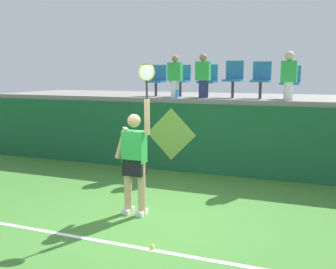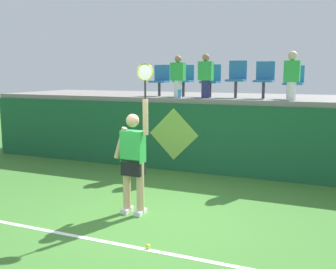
% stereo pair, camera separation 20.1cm
% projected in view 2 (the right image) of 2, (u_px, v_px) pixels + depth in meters
% --- Properties ---
extents(ground_plane, '(40.00, 40.00, 0.00)m').
position_uv_depth(ground_plane, '(151.00, 221.00, 6.52)').
color(ground_plane, '#3D752D').
extents(court_back_wall, '(12.99, 0.20, 1.65)m').
position_uv_depth(court_back_wall, '(213.00, 139.00, 9.45)').
color(court_back_wall, '#195633').
rests_on(court_back_wall, ground_plane).
extents(spectator_platform, '(12.99, 3.12, 0.12)m').
position_uv_depth(spectator_platform, '(230.00, 98.00, 10.69)').
color(spectator_platform, gray).
rests_on(spectator_platform, court_back_wall).
extents(court_baseline_stripe, '(11.70, 0.08, 0.01)m').
position_uv_depth(court_baseline_stripe, '(120.00, 244.00, 5.61)').
color(court_baseline_stripe, white).
rests_on(court_baseline_stripe, ground_plane).
extents(tennis_player, '(0.75, 0.27, 2.53)m').
position_uv_depth(tennis_player, '(133.00, 158.00, 6.71)').
color(tennis_player, white).
rests_on(tennis_player, ground_plane).
extents(tennis_ball, '(0.07, 0.07, 0.07)m').
position_uv_depth(tennis_ball, '(148.00, 246.00, 5.48)').
color(tennis_ball, '#D1E533').
rests_on(tennis_ball, ground_plane).
extents(water_bottle, '(0.08, 0.08, 0.20)m').
position_uv_depth(water_bottle, '(180.00, 94.00, 9.76)').
color(water_bottle, '#338CE5').
rests_on(water_bottle, spectator_platform).
extents(stadium_chair_0, '(0.44, 0.42, 0.81)m').
position_uv_depth(stadium_chair_0, '(160.00, 79.00, 10.61)').
color(stadium_chair_0, '#38383D').
rests_on(stadium_chair_0, spectator_platform).
extents(stadium_chair_1, '(0.44, 0.42, 0.81)m').
position_uv_depth(stadium_chair_1, '(184.00, 79.00, 10.35)').
color(stadium_chair_1, '#38383D').
rests_on(stadium_chair_1, spectator_platform).
extents(stadium_chair_2, '(0.44, 0.42, 0.81)m').
position_uv_depth(stadium_chair_2, '(211.00, 79.00, 10.07)').
color(stadium_chair_2, '#38383D').
rests_on(stadium_chair_2, spectator_platform).
extents(stadium_chair_3, '(0.44, 0.42, 0.90)m').
position_uv_depth(stadium_chair_3, '(237.00, 77.00, 9.81)').
color(stadium_chair_3, '#38383D').
rests_on(stadium_chair_3, spectator_platform).
extents(stadium_chair_4, '(0.44, 0.42, 0.88)m').
position_uv_depth(stadium_chair_4, '(264.00, 78.00, 9.55)').
color(stadium_chair_4, '#38383D').
rests_on(stadium_chair_4, spectator_platform).
extents(stadium_chair_5, '(0.44, 0.42, 0.77)m').
position_uv_depth(stadium_chair_5, '(294.00, 81.00, 9.29)').
color(stadium_chair_5, '#38383D').
rests_on(stadium_chair_5, spectator_platform).
extents(spectator_0, '(0.34, 0.21, 1.08)m').
position_uv_depth(spectator_0, '(292.00, 74.00, 8.88)').
color(spectator_0, white).
rests_on(spectator_0, spectator_platform).
extents(spectator_1, '(0.34, 0.20, 1.06)m').
position_uv_depth(spectator_1, '(206.00, 75.00, 9.66)').
color(spectator_1, navy).
rests_on(spectator_1, spectator_platform).
extents(spectator_2, '(0.34, 0.20, 1.03)m').
position_uv_depth(spectator_2, '(178.00, 76.00, 9.93)').
color(spectator_2, white).
rests_on(spectator_2, spectator_platform).
extents(wall_signage_mount, '(1.27, 0.01, 1.54)m').
position_uv_depth(wall_signage_mount, '(174.00, 171.00, 9.86)').
color(wall_signage_mount, '#195633').
rests_on(wall_signage_mount, ground_plane).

